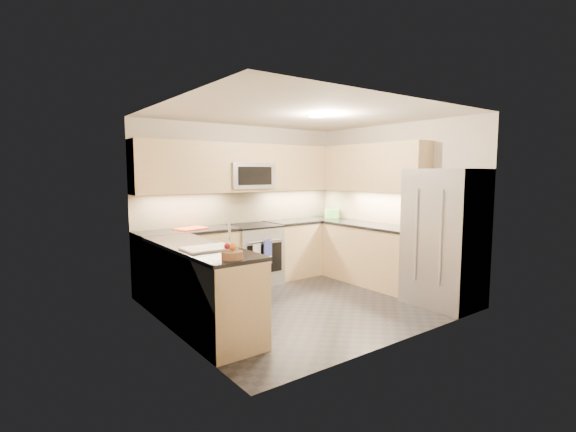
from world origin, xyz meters
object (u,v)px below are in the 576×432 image
Objects in this scene: fruit_basket at (232,255)px; microwave at (248,176)px; gas_range at (253,255)px; refrigerator at (445,238)px; cutting_board at (192,228)px; utensil_bowl at (332,213)px.

microwave is at bearing 55.61° from fruit_basket.
fruit_basket is at bearing -125.92° from gas_range.
refrigerator is 4.12× the size of cutting_board.
refrigerator is 6.79× the size of utensil_bowl.
refrigerator reaches higher than fruit_basket.
gas_range is 2.08× the size of cutting_board.
microwave reaches higher than fruit_basket.
gas_range is 1.75m from utensil_bowl.
microwave is 1.80m from utensil_bowl.
gas_range is 1.20× the size of microwave.
gas_range is 1.25m from microwave.
microwave is 0.42× the size of refrigerator.
utensil_bowl is 0.61× the size of cutting_board.
cutting_board is (-0.99, -0.04, -0.75)m from microwave.
microwave is (0.00, 0.12, 1.24)m from gas_range.
microwave is at bearing 90.00° from gas_range.
utensil_bowl is at bearing -2.25° from cutting_board.
gas_range is 0.51× the size of refrigerator.
cutting_board is at bearing 134.14° from refrigerator.
fruit_basket is (-3.20, -2.11, -0.04)m from utensil_bowl.
fruit_basket is at bearing -146.56° from utensil_bowl.
fruit_basket is (-0.55, -2.22, 0.03)m from cutting_board.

